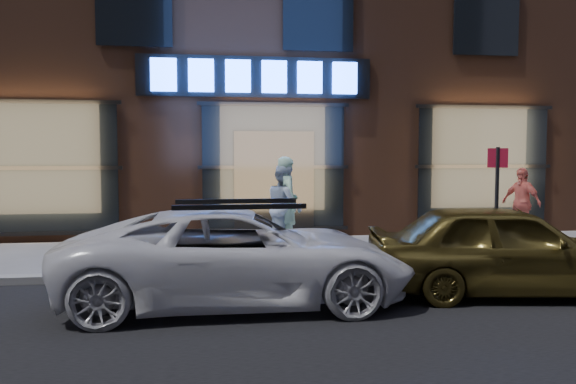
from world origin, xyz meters
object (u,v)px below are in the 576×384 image
passerby (521,203)px  sign_post (497,195)px  man_cap (284,207)px  man_bowtie (287,203)px  gold_sedan (505,249)px  white_suv (238,256)px

passerby → sign_post: 3.75m
man_cap → man_bowtie: bearing=-104.5°
man_cap → gold_sedan: (2.45, -4.06, -0.22)m
man_bowtie → white_suv: (-1.19, -3.98, -0.31)m
man_bowtie → white_suv: bearing=152.2°
white_suv → gold_sedan: size_ratio=1.20×
man_bowtie → gold_sedan: size_ratio=0.50×
man_bowtie → passerby: size_ratio=1.16×
white_suv → sign_post: 4.71m
man_bowtie → man_cap: man_bowtie is taller
white_suv → man_cap: bearing=-15.6°
man_bowtie → sign_post: size_ratio=0.92×
white_suv → passerby: bearing=-54.7°
man_cap → white_suv: bearing=157.4°
man_bowtie → gold_sedan: bearing=-160.6°
man_bowtie → man_cap: 0.09m
man_cap → sign_post: sign_post is taller
man_cap → gold_sedan: bearing=-155.6°
passerby → gold_sedan: bearing=-58.8°
gold_sedan → sign_post: sign_post is taller
passerby → sign_post: sign_post is taller
passerby → man_cap: bearing=-109.4°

